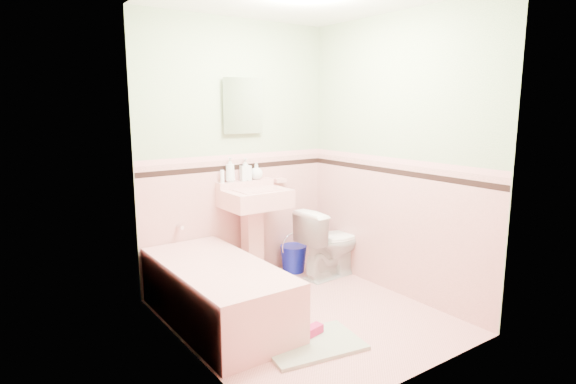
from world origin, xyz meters
TOP-DOWN VIEW (x-y plane):
  - floor at (0.00, 0.00)m, footprint 2.20×2.20m
  - wall_back at (0.00, 1.10)m, footprint 2.50×0.00m
  - wall_front at (0.00, -1.10)m, footprint 2.50×0.00m
  - wall_left at (-1.00, 0.00)m, footprint 0.00×2.50m
  - wall_right at (1.00, 0.00)m, footprint 0.00×2.50m
  - wainscot_back at (0.00, 1.09)m, footprint 2.00×0.00m
  - wainscot_front at (0.00, -1.09)m, footprint 2.00×0.00m
  - wainscot_left at (-0.99, 0.00)m, footprint 0.00×2.20m
  - wainscot_right at (0.99, 0.00)m, footprint 0.00×2.20m
  - accent_back at (0.00, 1.08)m, footprint 2.00×0.00m
  - accent_front at (0.00, -1.08)m, footprint 2.00×0.00m
  - accent_left at (-0.98, 0.00)m, footprint 0.00×2.20m
  - accent_right at (0.98, 0.00)m, footprint 0.00×2.20m
  - cap_back at (0.00, 1.08)m, footprint 2.00×0.00m
  - cap_front at (0.00, -1.08)m, footprint 2.00×0.00m
  - cap_left at (-0.98, 0.00)m, footprint 0.00×2.20m
  - cap_right at (0.98, 0.00)m, footprint 0.00×2.20m
  - bathtub at (-0.63, 0.33)m, footprint 0.70×1.50m
  - tub_faucet at (-0.63, 1.05)m, footprint 0.04×0.12m
  - sink at (0.05, 0.86)m, footprint 0.59×0.48m
  - sink_faucet at (0.05, 1.00)m, footprint 0.02×0.02m
  - medicine_cabinet at (0.05, 1.07)m, footprint 0.39×0.04m
  - soap_dish at (0.47, 1.06)m, footprint 0.12×0.07m
  - soap_bottle_left at (-0.11, 1.04)m, footprint 0.09×0.09m
  - soap_bottle_mid at (0.05, 1.04)m, footprint 0.11×0.11m
  - soap_bottle_right at (0.18, 1.04)m, footprint 0.13×0.13m
  - tube at (-0.20, 1.04)m, footprint 0.04×0.04m
  - toilet at (0.78, 0.61)m, footprint 0.71×0.43m
  - bucket at (0.55, 0.93)m, footprint 0.30×0.30m
  - bath_mat at (-0.26, -0.42)m, footprint 0.76×0.57m
  - shoe at (-0.18, -0.32)m, footprint 0.17×0.10m

SIDE VIEW (x-z plane):
  - floor at x=0.00m, z-range 0.00..0.00m
  - bath_mat at x=-0.26m, z-range 0.00..0.03m
  - shoe at x=-0.18m, z-range 0.03..0.09m
  - bucket at x=0.55m, z-range 0.00..0.28m
  - bathtub at x=-0.63m, z-range 0.00..0.45m
  - toilet at x=0.78m, z-range 0.00..0.70m
  - sink at x=0.05m, z-range 0.00..0.93m
  - wainscot_back at x=0.00m, z-range -0.40..1.60m
  - wainscot_front at x=0.00m, z-range -0.40..1.60m
  - wainscot_left at x=-0.99m, z-range -0.50..1.70m
  - wainscot_right at x=0.99m, z-range -0.50..1.70m
  - tub_faucet at x=-0.63m, z-range 0.61..0.65m
  - sink_faucet at x=0.05m, z-range 0.90..1.00m
  - soap_dish at x=0.47m, z-range 0.93..0.97m
  - tube at x=-0.20m, z-range 0.99..1.11m
  - soap_bottle_right at x=0.18m, z-range 0.99..1.15m
  - soap_bottle_mid at x=0.05m, z-range 0.99..1.21m
  - soap_bottle_left at x=-0.11m, z-range 0.99..1.22m
  - accent_left at x=-0.98m, z-range 0.02..2.22m
  - accent_right at x=0.98m, z-range 0.02..2.22m
  - accent_back at x=0.00m, z-range 0.12..2.12m
  - accent_front at x=0.00m, z-range 0.12..2.12m
  - cap_back at x=0.00m, z-range 0.22..2.22m
  - cap_front at x=0.00m, z-range 0.22..2.22m
  - cap_left at x=-0.98m, z-range 0.12..2.32m
  - cap_right at x=0.98m, z-range 0.12..2.32m
  - wall_back at x=0.00m, z-range 0.00..2.50m
  - wall_front at x=0.00m, z-range 0.00..2.50m
  - wall_left at x=-1.00m, z-range 0.00..2.50m
  - wall_right at x=1.00m, z-range 0.00..2.50m
  - medicine_cabinet at x=0.05m, z-range 1.46..1.94m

